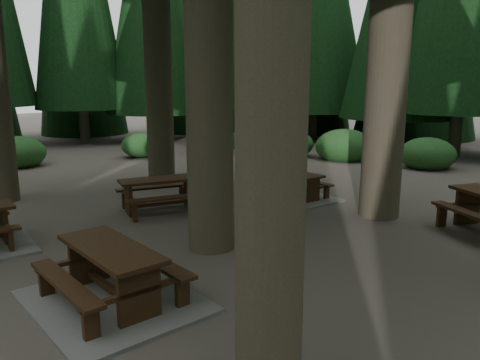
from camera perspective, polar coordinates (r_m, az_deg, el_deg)
The scene contains 5 objects.
ground at distance 9.24m, azimuth -8.07°, elevation -7.40°, with size 80.00×80.00×0.00m, color #574F47.
picnic_table_a at distance 6.86m, azimuth -15.30°, elevation -12.07°, with size 2.80×2.46×0.83m.
picnic_table_b at distance 11.27m, azimuth -9.81°, elevation -1.16°, with size 2.15×2.31×0.79m.
picnic_table_c at distance 12.45m, azimuth 6.57°, elevation -1.22°, with size 2.46×2.20×0.71m.
shrub_ring at distance 9.17m, azimuth -1.68°, elevation -4.80°, with size 23.86×24.64×1.49m.
Camera 1 is at (6.40, -5.95, 3.02)m, focal length 35.00 mm.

